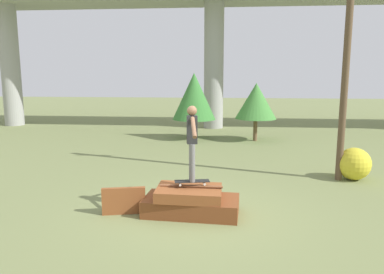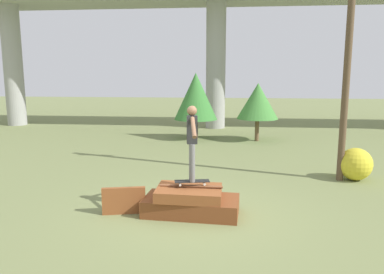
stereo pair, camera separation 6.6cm
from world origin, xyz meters
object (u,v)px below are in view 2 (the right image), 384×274
(skateboard, at_px, (192,181))
(tree_behind_left, at_px, (196,96))
(tree_behind_right, at_px, (258,101))
(bush_yellow_flowering, at_px, (356,164))
(utility_pole, at_px, (349,42))
(skater, at_px, (192,138))

(skateboard, distance_m, tree_behind_left, 9.79)
(tree_behind_right, relative_size, bush_yellow_flowering, 2.79)
(tree_behind_right, bearing_deg, tree_behind_left, 175.37)
(skateboard, xyz_separation_m, utility_pole, (4.10, 3.11, 3.23))
(skateboard, height_order, tree_behind_right, tree_behind_right)
(tree_behind_left, relative_size, tree_behind_right, 1.17)
(tree_behind_left, height_order, bush_yellow_flowering, tree_behind_left)
(utility_pole, bearing_deg, skater, -142.75)
(tree_behind_right, bearing_deg, bush_yellow_flowering, -68.72)
(skater, bearing_deg, skateboard, -122.01)
(skater, xyz_separation_m, bush_yellow_flowering, (4.54, 3.16, -1.26))
(skater, height_order, tree_behind_left, tree_behind_left)
(skater, bearing_deg, bush_yellow_flowering, 34.82)
(utility_pole, xyz_separation_m, bush_yellow_flowering, (0.44, 0.04, -3.49))
(skater, distance_m, tree_behind_left, 9.71)
(skateboard, distance_m, utility_pole, 6.07)
(skater, xyz_separation_m, tree_behind_left, (-0.80, 9.67, 0.30))
(bush_yellow_flowering, bearing_deg, tree_behind_right, 111.28)
(skateboard, bearing_deg, tree_behind_right, 77.50)
(skater, relative_size, tree_behind_left, 0.53)
(tree_behind_right, xyz_separation_m, bush_yellow_flowering, (2.45, -6.28, -1.38))
(skater, distance_m, tree_behind_right, 9.67)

